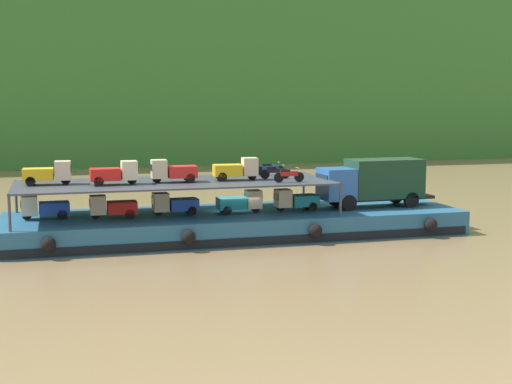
{
  "coord_description": "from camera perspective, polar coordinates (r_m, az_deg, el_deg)",
  "views": [
    {
      "loc": [
        -10.64,
        -42.96,
        8.48
      ],
      "look_at": [
        1.27,
        0.0,
        2.7
      ],
      "focal_mm": 50.49,
      "sensor_mm": 36.0,
      "label": 1
    }
  ],
  "objects": [
    {
      "name": "ground_plane",
      "position": [
        45.07,
        -1.56,
        -3.46
      ],
      "size": [
        400.0,
        400.0,
        0.0
      ],
      "primitive_type": "plane",
      "color": "olive"
    },
    {
      "name": "mini_truck_lower_stern",
      "position": [
        43.82,
        -16.43,
        -1.17
      ],
      "size": [
        2.79,
        1.29,
        1.38
      ],
      "color": "#1E47B7",
      "rests_on": "cargo_barge"
    },
    {
      "name": "hillside_far_bank",
      "position": [
        108.64,
        -10.05,
        12.78
      ],
      "size": [
        111.43,
        38.01,
        33.57
      ],
      "color": "#33702D",
      "rests_on": "ground"
    },
    {
      "name": "motorcycle_upper_port",
      "position": [
        43.28,
        2.61,
        1.35
      ],
      "size": [
        1.9,
        0.55,
        0.87
      ],
      "color": "black",
      "rests_on": "cargo_rack"
    },
    {
      "name": "mini_truck_upper_mid",
      "position": [
        42.73,
        -11.13,
        1.49
      ],
      "size": [
        2.76,
        1.23,
        1.38
      ],
      "color": "red",
      "rests_on": "cargo_rack"
    },
    {
      "name": "motorcycle_upper_stbd",
      "position": [
        47.21,
        1.12,
        1.86
      ],
      "size": [
        1.9,
        0.55,
        0.87
      ],
      "color": "black",
      "rests_on": "cargo_rack"
    },
    {
      "name": "mini_truck_lower_mid",
      "position": [
        43.73,
        -6.49,
        -0.93
      ],
      "size": [
        2.79,
        1.29,
        1.38
      ],
      "color": "#1E47B7",
      "rests_on": "cargo_barge"
    },
    {
      "name": "mini_truck_upper_bow",
      "position": [
        44.3,
        -1.56,
        1.83
      ],
      "size": [
        2.8,
        1.3,
        1.38
      ],
      "color": "gold",
      "rests_on": "cargo_rack"
    },
    {
      "name": "cargo_barge",
      "position": [
        44.9,
        -1.55,
        -2.53
      ],
      "size": [
        28.13,
        8.29,
        1.5
      ],
      "color": "#23567A",
      "rests_on": "ground"
    },
    {
      "name": "mini_truck_upper_fore",
      "position": [
        43.43,
        -6.59,
        1.67
      ],
      "size": [
        2.75,
        1.22,
        1.38
      ],
      "color": "red",
      "rests_on": "cargo_rack"
    },
    {
      "name": "mini_truck_upper_stern",
      "position": [
        43.62,
        -16.15,
        1.45
      ],
      "size": [
        2.78,
        1.27,
        1.38
      ],
      "color": "gold",
      "rests_on": "cargo_rack"
    },
    {
      "name": "mini_truck_lower_aft",
      "position": [
        43.12,
        -11.31,
        -1.14
      ],
      "size": [
        2.75,
        1.21,
        1.38
      ],
      "color": "red",
      "rests_on": "cargo_barge"
    },
    {
      "name": "mini_truck_lower_fore",
      "position": [
        44.25,
        -1.26,
        -0.78
      ],
      "size": [
        2.76,
        1.24,
        1.38
      ],
      "color": "teal",
      "rests_on": "cargo_barge"
    },
    {
      "name": "mini_truck_lower_bow",
      "position": [
        45.25,
        3.15,
        -0.61
      ],
      "size": [
        2.78,
        1.28,
        1.38
      ],
      "color": "teal",
      "rests_on": "cargo_barge"
    },
    {
      "name": "cargo_rack",
      "position": [
        43.8,
        -6.4,
        0.73
      ],
      "size": [
        18.93,
        6.86,
        2.0
      ],
      "color": "#383D47",
      "rests_on": "cargo_barge"
    },
    {
      "name": "covered_lorry",
      "position": [
        47.25,
        9.29,
        0.87
      ],
      "size": [
        7.93,
        2.58,
        3.1
      ],
      "color": "#285BA3",
      "rests_on": "cargo_barge"
    },
    {
      "name": "motorcycle_upper_centre",
      "position": [
        45.16,
        1.49,
        1.61
      ],
      "size": [
        1.9,
        0.55,
        0.87
      ],
      "color": "black",
      "rests_on": "cargo_rack"
    }
  ]
}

